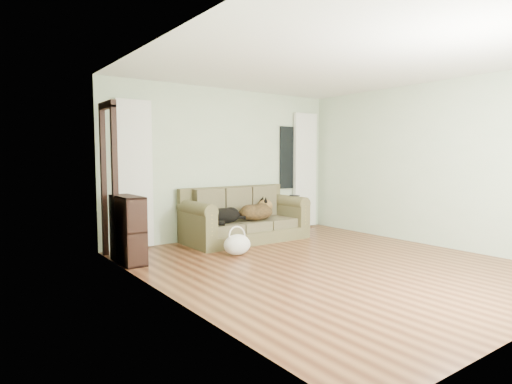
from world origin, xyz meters
TOP-DOWN VIEW (x-y plane):
  - floor at (0.00, 0.00)m, footprint 5.00×5.00m
  - ceiling at (0.00, 0.00)m, footprint 5.00×5.00m
  - wall_back at (0.00, 2.50)m, footprint 4.50×0.04m
  - wall_left at (-2.25, 0.00)m, footprint 0.04×5.00m
  - wall_right at (2.25, 0.00)m, footprint 0.04×5.00m
  - curtain_left at (-1.70, 2.42)m, footprint 0.55×0.08m
  - curtain_right at (1.80, 2.42)m, footprint 0.55×0.08m
  - window_pane at (1.45, 2.47)m, footprint 0.50×0.03m
  - door_casing at (-2.20, 2.05)m, footprint 0.07×0.60m
  - sofa at (0.05, 1.97)m, footprint 2.08×0.90m
  - dog_black_lab at (-0.48, 1.91)m, footprint 0.67×0.54m
  - dog_shepherd at (0.21, 1.88)m, footprint 0.72×0.54m
  - tv_remote at (0.98, 1.80)m, footprint 0.11×0.17m
  - tote_bag at (-0.67, 1.16)m, footprint 0.50×0.44m
  - bookshelf at (-2.09, 1.66)m, footprint 0.27×0.72m

SIDE VIEW (x-z plane):
  - floor at x=0.00m, z-range 0.00..0.00m
  - tote_bag at x=-0.67m, z-range 0.01..0.31m
  - sofa at x=0.05m, z-range 0.03..0.87m
  - dog_black_lab at x=-0.48m, z-range 0.35..0.61m
  - dog_shepherd at x=0.21m, z-range 0.34..0.64m
  - bookshelf at x=-2.09m, z-range 0.05..0.95m
  - tv_remote at x=0.98m, z-range 0.72..0.74m
  - door_casing at x=-2.20m, z-range 0.00..2.10m
  - curtain_left at x=-1.70m, z-range 0.02..2.27m
  - curtain_right at x=1.80m, z-range 0.02..2.27m
  - wall_back at x=0.00m, z-range 0.00..2.60m
  - wall_left at x=-2.25m, z-range 0.00..2.60m
  - wall_right at x=2.25m, z-range 0.00..2.60m
  - window_pane at x=1.45m, z-range 0.80..2.00m
  - ceiling at x=0.00m, z-range 2.60..2.60m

